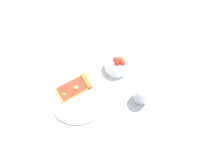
{
  "coord_description": "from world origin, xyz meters",
  "views": [
    {
      "loc": [
        -0.15,
        -0.33,
        0.82
      ],
      "look_at": [
        0.1,
        -0.04,
        0.03
      ],
      "focal_mm": 33.89,
      "sensor_mm": 36.0,
      "label": 1
    }
  ],
  "objects_px": {
    "pizza_slice_main": "(76,87)",
    "soda_glass": "(142,93)",
    "plate": "(78,97)",
    "salad_bowl": "(117,63)"
  },
  "relations": [
    {
      "from": "plate",
      "to": "salad_bowl",
      "type": "relative_size",
      "value": 2.13
    },
    {
      "from": "plate",
      "to": "salad_bowl",
      "type": "bearing_deg",
      "value": 1.47
    },
    {
      "from": "pizza_slice_main",
      "to": "soda_glass",
      "type": "relative_size",
      "value": 1.53
    },
    {
      "from": "salad_bowl",
      "to": "plate",
      "type": "bearing_deg",
      "value": -178.53
    },
    {
      "from": "plate",
      "to": "soda_glass",
      "type": "xyz_separation_m",
      "value": [
        0.2,
        -0.17,
        0.04
      ]
    },
    {
      "from": "plate",
      "to": "soda_glass",
      "type": "height_order",
      "value": "soda_glass"
    },
    {
      "from": "salad_bowl",
      "to": "soda_glass",
      "type": "bearing_deg",
      "value": -96.75
    },
    {
      "from": "salad_bowl",
      "to": "soda_glass",
      "type": "xyz_separation_m",
      "value": [
        -0.02,
        -0.18,
        0.01
      ]
    },
    {
      "from": "pizza_slice_main",
      "to": "soda_glass",
      "type": "height_order",
      "value": "soda_glass"
    },
    {
      "from": "salad_bowl",
      "to": "soda_glass",
      "type": "height_order",
      "value": "soda_glass"
    }
  ]
}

